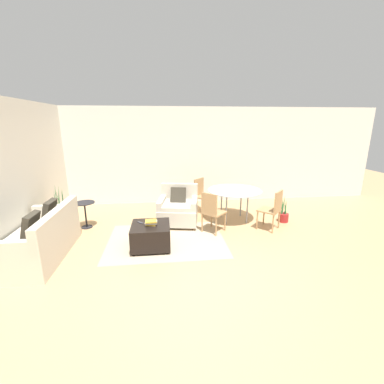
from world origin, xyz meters
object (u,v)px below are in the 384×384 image
at_px(side_table, 85,210).
at_px(potted_plant_small, 283,215).
at_px(book_stack, 151,222).
at_px(potted_plant, 62,218).
at_px(ottoman, 151,235).
at_px(dining_chair_near_left, 212,210).
at_px(couch, 41,241).
at_px(armchair, 178,209).
at_px(dining_table, 234,193).
at_px(tv_remote_primary, 140,223).
at_px(dining_chair_far_left, 202,193).
at_px(dining_chair_near_right, 273,207).

distance_m(side_table, potted_plant_small, 4.62).
height_order(book_stack, potted_plant, potted_plant).
bearing_deg(potted_plant_small, ottoman, -162.74).
bearing_deg(potted_plant, side_table, -3.27).
relative_size(dining_chair_near_left, potted_plant_small, 1.37).
relative_size(couch, dining_chair_near_left, 1.98).
height_order(armchair, potted_plant, potted_plant).
xyz_separation_m(ottoman, dining_table, (1.95, 1.21, 0.44)).
distance_m(tv_remote_primary, dining_chair_far_left, 2.30).
bearing_deg(side_table, book_stack, -37.16).
bearing_deg(dining_chair_near_left, ottoman, -157.22).
relative_size(couch, dining_chair_near_right, 1.98).
height_order(armchair, book_stack, armchair).
height_order(armchair, dining_chair_near_left, dining_chair_near_left).
height_order(couch, dining_chair_near_right, couch).
height_order(side_table, dining_chair_near_left, dining_chair_near_left).
distance_m(potted_plant, dining_chair_near_left, 3.37).
distance_m(couch, side_table, 1.36).
distance_m(couch, dining_chair_near_right, 4.59).
xyz_separation_m(couch, potted_plant, (-0.13, 1.32, -0.08)).
bearing_deg(side_table, tv_remote_primary, -37.90).
bearing_deg(couch, ottoman, 4.62).
bearing_deg(couch, armchair, 28.03).
relative_size(book_stack, potted_plant_small, 0.34).
relative_size(book_stack, dining_table, 0.17).
bearing_deg(potted_plant_small, dining_chair_near_right, -137.86).
bearing_deg(dining_chair_near_right, potted_plant_small, 42.14).
height_order(dining_chair_near_left, dining_chair_far_left, same).
bearing_deg(couch, potted_plant_small, 12.61).
bearing_deg(ottoman, dining_chair_near_right, 11.44).
height_order(couch, armchair, couch).
bearing_deg(armchair, ottoman, -116.89).
distance_m(armchair, potted_plant, 2.63).
height_order(ottoman, dining_table, dining_table).
xyz_separation_m(book_stack, dining_chair_far_left, (1.25, 1.90, 0.01)).
xyz_separation_m(couch, dining_chair_near_left, (3.17, 0.69, 0.21)).
distance_m(couch, dining_table, 4.10).
distance_m(potted_plant, dining_chair_near_right, 4.72).
height_order(book_stack, potted_plant_small, potted_plant_small).
height_order(dining_table, dining_chair_far_left, dining_chair_far_left).
relative_size(ottoman, potted_plant_small, 1.09).
bearing_deg(book_stack, tv_remote_primary, 147.86).
xyz_separation_m(ottoman, potted_plant_small, (3.11, 0.97, -0.08)).
height_order(potted_plant, dining_chair_far_left, potted_plant).
relative_size(dining_chair_near_right, dining_chair_far_left, 1.00).
xyz_separation_m(dining_table, dining_chair_far_left, (-0.68, 0.68, -0.17)).
bearing_deg(armchair, dining_chair_near_right, -17.48).
relative_size(armchair, potted_plant_small, 1.55).
distance_m(dining_table, dining_chair_near_left, 0.98).
distance_m(ottoman, dining_chair_near_right, 2.70).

